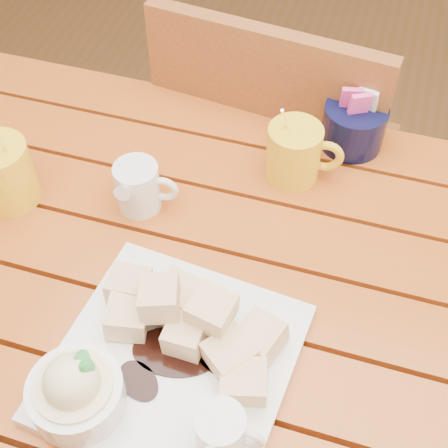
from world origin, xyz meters
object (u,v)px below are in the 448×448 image
(table, at_px, (210,321))
(coffee_mug_left, at_px, (1,173))
(coffee_mug_right, at_px, (295,152))
(chair_far, at_px, (276,165))
(dessert_plate, at_px, (154,364))

(table, xyz_separation_m, coffee_mug_left, (-0.35, 0.06, 0.16))
(table, xyz_separation_m, coffee_mug_right, (0.07, 0.24, 0.16))
(coffee_mug_left, bearing_deg, chair_far, 48.80)
(coffee_mug_right, bearing_deg, dessert_plate, -110.45)
(dessert_plate, xyz_separation_m, coffee_mug_right, (0.08, 0.40, 0.02))
(coffee_mug_left, bearing_deg, table, -12.88)
(dessert_plate, distance_m, coffee_mug_right, 0.41)
(dessert_plate, relative_size, coffee_mug_left, 1.99)
(table, distance_m, dessert_plate, 0.21)
(table, xyz_separation_m, chair_far, (-0.01, 0.49, -0.13))
(table, relative_size, chair_far, 1.31)
(table, height_order, dessert_plate, dessert_plate)
(dessert_plate, bearing_deg, coffee_mug_left, 146.49)
(table, bearing_deg, coffee_mug_left, 170.10)
(chair_far, bearing_deg, coffee_mug_left, 58.44)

